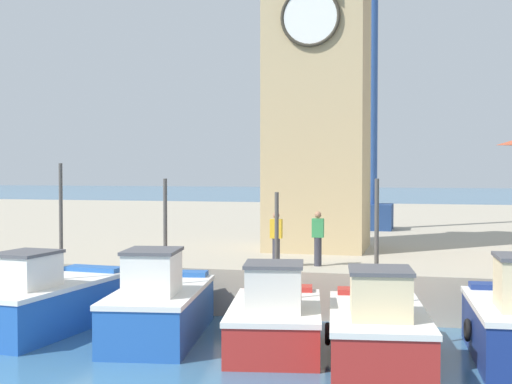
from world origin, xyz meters
The scene contains 9 objects.
quay_wharf centered at (0.00, 28.60, 0.67)m, with size 120.00×40.00×1.34m, color #A89E89.
fishing_boat_mid_left centered at (-3.10, 5.78, 0.77)m, with size 2.55×5.14×4.37m.
fishing_boat_center centered at (0.08, 5.68, 0.79)m, with size 2.66×4.98×3.97m.
fishing_boat_mid_right centered at (3.08, 5.45, 0.70)m, with size 2.78×4.58×3.66m.
fishing_boat_right_inner centered at (5.50, 4.86, 0.73)m, with size 2.69×4.86×4.00m.
clock_tower centered at (2.71, 14.43, 8.11)m, with size 3.95×3.95×14.41m.
port_crane_near centered at (3.91, 23.29, 8.55)m, with size 2.00×7.73×19.15m.
dock_worker_near_tower centered at (3.39, 9.96, 2.19)m, with size 0.34×0.22×1.62m.
dock_worker_along_quay centered at (2.24, 9.42, 2.19)m, with size 0.34×0.22×1.62m.
Camera 1 is at (6.58, -10.84, 4.23)m, focal length 50.00 mm.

